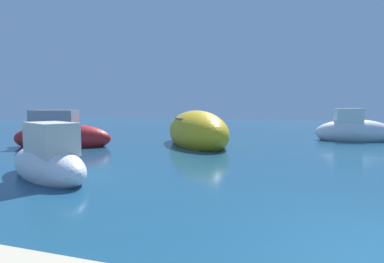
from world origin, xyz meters
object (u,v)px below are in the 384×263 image
moored_boat_2 (354,131)px  moored_boat_4 (197,132)px  moored_boat_1 (61,135)px  moored_boat_3 (48,161)px

moored_boat_2 → moored_boat_4: size_ratio=0.68×
moored_boat_1 → moored_boat_3: size_ratio=1.26×
moored_boat_1 → moored_boat_2: size_ratio=1.13×
moored_boat_1 → moored_boat_4: moored_boat_1 is taller
moored_boat_2 → moored_boat_3: 15.92m
moored_boat_2 → moored_boat_3: moored_boat_2 is taller
moored_boat_2 → moored_boat_4: (-7.76, -4.51, 0.10)m
moored_boat_3 → moored_boat_4: moored_boat_4 is taller
moored_boat_1 → moored_boat_4: 6.51m
moored_boat_1 → moored_boat_2: bearing=10.2°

